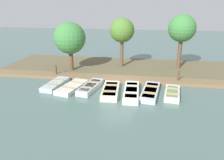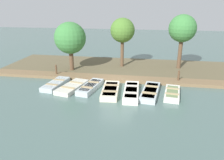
# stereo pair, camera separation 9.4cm
# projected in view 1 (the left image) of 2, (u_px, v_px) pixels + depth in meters

# --- Properties ---
(ground_plane) EXTENTS (80.00, 80.00, 0.00)m
(ground_plane) POSITION_uv_depth(u_px,v_px,m) (117.00, 87.00, 17.13)
(ground_plane) COLOR #4C6660
(shore_bank) EXTENTS (8.00, 24.00, 0.13)m
(shore_bank) POSITION_uv_depth(u_px,v_px,m) (124.00, 68.00, 21.77)
(shore_bank) COLOR brown
(shore_bank) RESTS_ON ground_plane
(dock_walkway) EXTENTS (1.36, 22.96, 0.25)m
(dock_walkway) POSITION_uv_depth(u_px,v_px,m) (119.00, 79.00, 18.53)
(dock_walkway) COLOR brown
(dock_walkway) RESTS_ON ground_plane
(rowboat_0) EXTENTS (3.04, 1.37, 0.37)m
(rowboat_0) POSITION_uv_depth(u_px,v_px,m) (56.00, 84.00, 17.13)
(rowboat_0) COLOR #B2BCC1
(rowboat_0) RESTS_ON ground_plane
(rowboat_1) EXTENTS (3.32, 1.89, 0.34)m
(rowboat_1) POSITION_uv_depth(u_px,v_px,m) (72.00, 87.00, 16.62)
(rowboat_1) COLOR beige
(rowboat_1) RESTS_ON ground_plane
(rowboat_2) EXTENTS (3.24, 1.48, 0.41)m
(rowboat_2) POSITION_uv_depth(u_px,v_px,m) (90.00, 87.00, 16.52)
(rowboat_2) COLOR #B2BCC1
(rowboat_2) RESTS_ON ground_plane
(rowboat_3) EXTENTS (3.34, 1.38, 0.40)m
(rowboat_3) POSITION_uv_depth(u_px,v_px,m) (111.00, 90.00, 15.87)
(rowboat_3) COLOR beige
(rowboat_3) RESTS_ON ground_plane
(rowboat_4) EXTENTS (3.57, 1.16, 0.44)m
(rowboat_4) POSITION_uv_depth(u_px,v_px,m) (131.00, 92.00, 15.55)
(rowboat_4) COLOR silver
(rowboat_4) RESTS_ON ground_plane
(rowboat_5) EXTENTS (3.65, 1.52, 0.38)m
(rowboat_5) POSITION_uv_depth(u_px,v_px,m) (150.00, 92.00, 15.66)
(rowboat_5) COLOR #B2BCC1
(rowboat_5) RESTS_ON ground_plane
(rowboat_6) EXTENTS (2.83, 1.33, 0.36)m
(rowboat_6) POSITION_uv_depth(u_px,v_px,m) (172.00, 93.00, 15.44)
(rowboat_6) COLOR silver
(rowboat_6) RESTS_ON ground_plane
(mooring_post_near) EXTENTS (0.16, 0.16, 1.11)m
(mooring_post_near) POSITION_uv_depth(u_px,v_px,m) (56.00, 71.00, 19.29)
(mooring_post_near) COLOR brown
(mooring_post_near) RESTS_ON ground_plane
(mooring_post_far) EXTENTS (0.16, 0.16, 1.11)m
(mooring_post_far) POSITION_uv_depth(u_px,v_px,m) (178.00, 77.00, 17.70)
(mooring_post_far) COLOR brown
(mooring_post_far) RESTS_ON ground_plane
(park_tree_far_left) EXTENTS (2.90, 2.90, 4.64)m
(park_tree_far_left) POSITION_uv_depth(u_px,v_px,m) (70.00, 38.00, 19.98)
(park_tree_far_left) COLOR brown
(park_tree_far_left) RESTS_ON ground_plane
(park_tree_left) EXTENTS (2.36, 2.36, 4.91)m
(park_tree_left) POSITION_uv_depth(u_px,v_px,m) (122.00, 31.00, 21.06)
(park_tree_left) COLOR brown
(park_tree_left) RESTS_ON ground_plane
(park_tree_center) EXTENTS (2.57, 2.57, 5.26)m
(park_tree_center) POSITION_uv_depth(u_px,v_px,m) (182.00, 29.00, 20.41)
(park_tree_center) COLOR brown
(park_tree_center) RESTS_ON ground_plane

